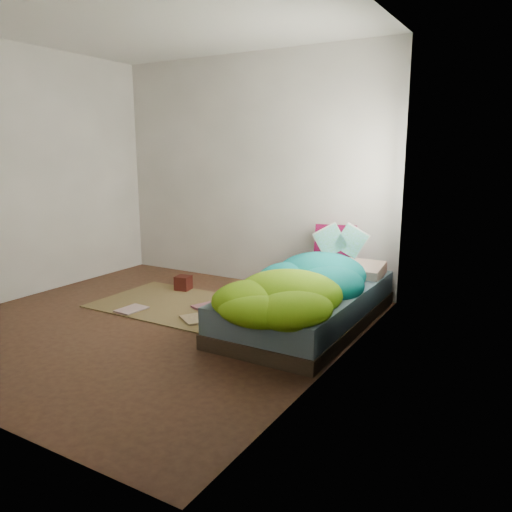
{
  "coord_description": "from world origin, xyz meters",
  "views": [
    {
      "loc": [
        2.99,
        -3.23,
        1.54
      ],
      "look_at": [
        0.66,
        0.75,
        0.56
      ],
      "focal_mm": 35.0,
      "sensor_mm": 36.0,
      "label": 1
    }
  ],
  "objects_px": {
    "open_book": "(341,230)",
    "floor_book_b": "(203,304)",
    "floor_book_a": "(124,308)",
    "pillow_magenta": "(335,246)",
    "bed": "(308,306)",
    "wooden_box": "(183,283)"
  },
  "relations": [
    {
      "from": "wooden_box",
      "to": "floor_book_a",
      "type": "distance_m",
      "value": 0.85
    },
    {
      "from": "wooden_box",
      "to": "bed",
      "type": "bearing_deg",
      "value": -9.72
    },
    {
      "from": "pillow_magenta",
      "to": "wooden_box",
      "type": "distance_m",
      "value": 1.73
    },
    {
      "from": "bed",
      "to": "wooden_box",
      "type": "distance_m",
      "value": 1.67
    },
    {
      "from": "bed",
      "to": "pillow_magenta",
      "type": "distance_m",
      "value": 1.0
    },
    {
      "from": "open_book",
      "to": "bed",
      "type": "bearing_deg",
      "value": -128.38
    },
    {
      "from": "wooden_box",
      "to": "floor_book_a",
      "type": "bearing_deg",
      "value": -94.65
    },
    {
      "from": "pillow_magenta",
      "to": "floor_book_b",
      "type": "distance_m",
      "value": 1.51
    },
    {
      "from": "open_book",
      "to": "floor_book_b",
      "type": "height_order",
      "value": "open_book"
    },
    {
      "from": "floor_book_b",
      "to": "floor_book_a",
      "type": "bearing_deg",
      "value": -120.22
    },
    {
      "from": "open_book",
      "to": "floor_book_b",
      "type": "distance_m",
      "value": 1.56
    },
    {
      "from": "open_book",
      "to": "floor_book_a",
      "type": "height_order",
      "value": "open_book"
    },
    {
      "from": "pillow_magenta",
      "to": "open_book",
      "type": "bearing_deg",
      "value": -79.07
    },
    {
      "from": "pillow_magenta",
      "to": "floor_book_a",
      "type": "height_order",
      "value": "pillow_magenta"
    },
    {
      "from": "open_book",
      "to": "floor_book_b",
      "type": "relative_size",
      "value": 1.39
    },
    {
      "from": "bed",
      "to": "pillow_magenta",
      "type": "xyz_separation_m",
      "value": [
        -0.11,
        0.91,
        0.39
      ]
    },
    {
      "from": "open_book",
      "to": "floor_book_a",
      "type": "relative_size",
      "value": 1.47
    },
    {
      "from": "pillow_magenta",
      "to": "floor_book_b",
      "type": "height_order",
      "value": "pillow_magenta"
    },
    {
      "from": "wooden_box",
      "to": "pillow_magenta",
      "type": "bearing_deg",
      "value": 22.29
    },
    {
      "from": "open_book",
      "to": "wooden_box",
      "type": "height_order",
      "value": "open_book"
    },
    {
      "from": "open_book",
      "to": "floor_book_a",
      "type": "distance_m",
      "value": 2.24
    },
    {
      "from": "pillow_magenta",
      "to": "floor_book_a",
      "type": "distance_m",
      "value": 2.24
    }
  ]
}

